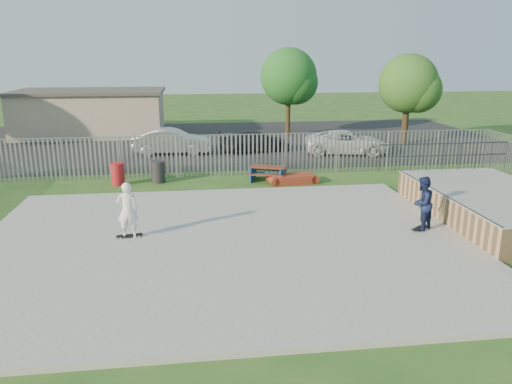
{
  "coord_description": "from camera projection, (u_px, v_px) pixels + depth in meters",
  "views": [
    {
      "loc": [
        -0.89,
        -14.41,
        5.7
      ],
      "look_at": [
        1.26,
        2.0,
        1.1
      ],
      "focal_mm": 35.0,
      "sensor_mm": 36.0,
      "label": 1
    }
  ],
  "objects": [
    {
      "name": "tree_mid",
      "position": [
        289.0,
        77.0,
        35.07
      ],
      "size": [
        3.98,
        3.98,
        6.14
      ],
      "color": "#47341C",
      "rests_on": "ground"
    },
    {
      "name": "skater_navy",
      "position": [
        422.0,
        203.0,
        16.07
      ],
      "size": [
        1.1,
        1.06,
        1.78
      ],
      "primitive_type": "imported",
      "rotation": [
        0.0,
        0.0,
        3.78
      ],
      "color": "#162046",
      "rests_on": "concrete_slab"
    },
    {
      "name": "trash_bin_red",
      "position": [
        118.0,
        174.0,
        22.31
      ],
      "size": [
        0.6,
        0.6,
        1.0
      ],
      "primitive_type": "cylinder",
      "color": "#A3191F",
      "rests_on": "ground"
    },
    {
      "name": "ground",
      "position": [
        224.0,
        245.0,
        15.4
      ],
      "size": [
        120.0,
        120.0,
        0.0
      ],
      "primitive_type": "plane",
      "color": "#29591E",
      "rests_on": "ground"
    },
    {
      "name": "funbox",
      "position": [
        293.0,
        179.0,
        22.71
      ],
      "size": [
        2.0,
        1.17,
        0.38
      ],
      "rotation": [
        0.0,
        0.0,
        0.12
      ],
      "color": "maroon",
      "rests_on": "ground"
    },
    {
      "name": "fence",
      "position": [
        241.0,
        177.0,
        19.64
      ],
      "size": [
        26.04,
        16.02,
        2.0
      ],
      "color": "gray",
      "rests_on": "ground"
    },
    {
      "name": "picnic_table",
      "position": [
        268.0,
        173.0,
        23.07
      ],
      "size": [
        1.99,
        1.81,
        0.69
      ],
      "rotation": [
        0.0,
        0.0,
        -0.33
      ],
      "color": "#60291B",
      "rests_on": "ground"
    },
    {
      "name": "quarter_pipe",
      "position": [
        493.0,
        206.0,
        17.43
      ],
      "size": [
        5.5,
        7.05,
        2.19
      ],
      "color": "tan",
      "rests_on": "ground"
    },
    {
      "name": "car_dark",
      "position": [
        255.0,
        141.0,
        29.86
      ],
      "size": [
        4.62,
        2.68,
        1.26
      ],
      "primitive_type": "imported",
      "rotation": [
        0.0,
        0.0,
        1.79
      ],
      "color": "black",
      "rests_on": "parking_lot"
    },
    {
      "name": "building",
      "position": [
        91.0,
        112.0,
        35.94
      ],
      "size": [
        10.4,
        6.4,
        3.2
      ],
      "color": "#B6A48C",
      "rests_on": "ground"
    },
    {
      "name": "skater_white",
      "position": [
        128.0,
        210.0,
        15.39
      ],
      "size": [
        0.65,
        0.43,
        1.78
      ],
      "primitive_type": "imported",
      "rotation": [
        0.0,
        0.0,
        3.14
      ],
      "color": "white",
      "rests_on": "concrete_slab"
    },
    {
      "name": "concrete_slab",
      "position": [
        224.0,
        243.0,
        15.38
      ],
      "size": [
        15.0,
        12.0,
        0.15
      ],
      "primitive_type": "cube",
      "color": "#979792",
      "rests_on": "ground"
    },
    {
      "name": "car_silver",
      "position": [
        172.0,
        141.0,
        29.08
      ],
      "size": [
        4.57,
        1.81,
        1.48
      ],
      "primitive_type": "imported",
      "rotation": [
        0.0,
        0.0,
        1.52
      ],
      "color": "silver",
      "rests_on": "parking_lot"
    },
    {
      "name": "car_white",
      "position": [
        347.0,
        142.0,
        29.14
      ],
      "size": [
        5.19,
        3.14,
        1.35
      ],
      "primitive_type": "imported",
      "rotation": [
        0.0,
        0.0,
        1.38
      ],
      "color": "white",
      "rests_on": "parking_lot"
    },
    {
      "name": "parking_lot",
      "position": [
        205.0,
        141.0,
        33.55
      ],
      "size": [
        40.0,
        18.0,
        0.02
      ],
      "primitive_type": "cube",
      "color": "black",
      "rests_on": "ground"
    },
    {
      "name": "tree_right",
      "position": [
        408.0,
        84.0,
        31.5
      ],
      "size": [
        3.72,
        3.72,
        5.73
      ],
      "color": "#41301A",
      "rests_on": "ground"
    },
    {
      "name": "skateboard_b",
      "position": [
        129.0,
        236.0,
        15.61
      ],
      "size": [
        0.82,
        0.33,
        0.08
      ],
      "rotation": [
        0.0,
        0.0,
        0.17
      ],
      "color": "black",
      "rests_on": "concrete_slab"
    },
    {
      "name": "trash_bin_grey",
      "position": [
        159.0,
        172.0,
        22.74
      ],
      "size": [
        0.59,
        0.59,
        0.99
      ],
      "primitive_type": "cylinder",
      "color": "#242426",
      "rests_on": "ground"
    },
    {
      "name": "skateboard_a",
      "position": [
        420.0,
        228.0,
        16.3
      ],
      "size": [
        0.76,
        0.64,
        0.08
      ],
      "rotation": [
        0.0,
        0.0,
        0.64
      ],
      "color": "black",
      "rests_on": "concrete_slab"
    }
  ]
}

